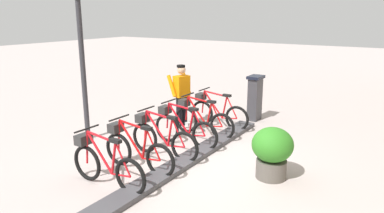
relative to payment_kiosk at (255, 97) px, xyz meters
name	(u,v)px	position (x,y,z in m)	size (l,w,h in m)	color
ground_plane	(191,159)	(-0.05, 3.43, -0.67)	(60.00, 60.00, 0.00)	#B9ABA7
dock_rail_base	(191,157)	(-0.05, 3.43, -0.62)	(0.44, 5.67, 0.10)	#47474C
payment_kiosk	(255,97)	(0.00, 0.00, 0.00)	(0.36, 0.52, 1.28)	#38383D
bike_docked_0	(217,112)	(0.57, 1.20, -0.24)	(1.72, 0.54, 1.02)	black
bike_docked_1	(201,119)	(0.57, 2.01, -0.24)	(1.72, 0.54, 1.02)	black
bike_docked_2	(183,128)	(0.57, 2.82, -0.24)	(1.72, 0.54, 1.02)	black
bike_docked_3	(161,137)	(0.57, 3.63, -0.24)	(1.72, 0.54, 1.02)	black
bike_docked_4	(136,149)	(0.57, 4.44, -0.24)	(1.72, 0.54, 1.02)	black
bike_docked_5	(104,164)	(0.57, 5.25, -0.24)	(1.72, 0.54, 1.02)	black
worker_near_rack	(181,93)	(1.44, 1.60, 0.24)	(0.56, 0.68, 1.66)	white
lamp_post	(81,40)	(2.79, 3.68, 1.72)	(0.32, 0.32, 3.59)	#2D2D33
planter_bush	(272,150)	(-1.76, 3.35, -0.12)	(0.76, 0.76, 0.97)	#59544C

